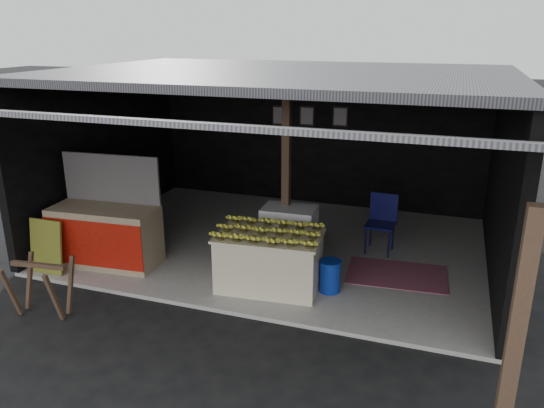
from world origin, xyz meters
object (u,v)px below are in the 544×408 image
at_px(neighbor_stall, 106,233).
at_px(sawhorse, 40,282).
at_px(plastic_chair, 382,218).
at_px(banana_table, 269,261).
at_px(water_barrel, 330,277).
at_px(white_crate, 289,235).

xyz_separation_m(neighbor_stall, sawhorse, (0.12, -1.60, -0.10)).
bearing_deg(neighbor_stall, sawhorse, -89.95).
relative_size(neighbor_stall, plastic_chair, 1.75).
relative_size(banana_table, water_barrel, 3.52).
height_order(banana_table, plastic_chair, plastic_chair).
xyz_separation_m(banana_table, plastic_chair, (1.33, 1.91, 0.17)).
bearing_deg(water_barrel, banana_table, -169.36).
bearing_deg(white_crate, water_barrel, -44.16).
xyz_separation_m(white_crate, plastic_chair, (1.32, 0.98, 0.12)).
distance_m(white_crate, plastic_chair, 1.65).
height_order(banana_table, water_barrel, banana_table).
xyz_separation_m(white_crate, sawhorse, (-2.62, -2.56, -0.05)).
height_order(banana_table, white_crate, white_crate).
distance_m(neighbor_stall, sawhorse, 1.60).
height_order(sawhorse, plastic_chair, plastic_chair).
height_order(banana_table, neighbor_stall, neighbor_stall).
xyz_separation_m(banana_table, neighbor_stall, (-2.73, -0.04, 0.10)).
bearing_deg(white_crate, neighbor_stall, -162.77).
relative_size(white_crate, water_barrel, 2.09).
bearing_deg(sawhorse, plastic_chair, 35.24).
distance_m(banana_table, water_barrel, 0.90).
xyz_separation_m(neighbor_stall, water_barrel, (3.59, 0.20, -0.29)).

